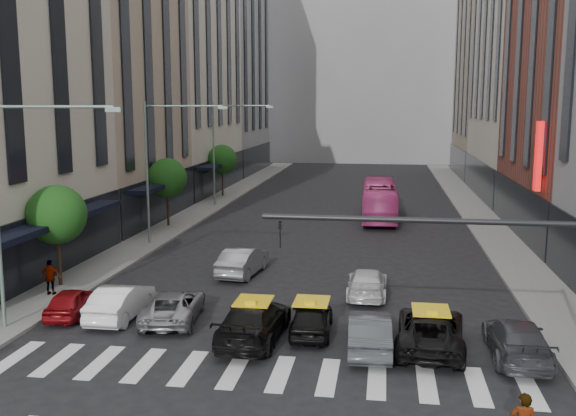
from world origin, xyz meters
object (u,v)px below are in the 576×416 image
at_px(streetlamp_near, 17,184).
at_px(taxi_center, 312,318).
at_px(streetlamp_mid, 161,153).
at_px(car_white_front, 121,301).
at_px(streetlamp_far, 224,140).
at_px(pedestrian_far, 51,277).
at_px(bus, 379,200).
at_px(taxi_left, 254,321).
at_px(car_red, 71,302).

bearing_deg(streetlamp_near, taxi_center, 7.13).
xyz_separation_m(streetlamp_mid, car_white_front, (3.04, -13.86, -5.18)).
distance_m(streetlamp_far, pedestrian_far, 28.08).
height_order(bus, pedestrian_far, bus).
distance_m(taxi_left, bus, 27.80).
bearing_deg(taxi_center, streetlamp_far, -71.64).
relative_size(streetlamp_near, car_red, 2.51).
height_order(streetlamp_near, car_white_front, streetlamp_near).
bearing_deg(taxi_center, taxi_left, 23.46).
relative_size(car_white_front, taxi_left, 0.82).
bearing_deg(streetlamp_far, pedestrian_far, -92.81).
distance_m(streetlamp_near, streetlamp_far, 32.00).
bearing_deg(bus, car_red, 62.57).
relative_size(car_white_front, taxi_center, 1.13).
distance_m(streetlamp_near, streetlamp_mid, 16.00).
bearing_deg(pedestrian_far, bus, -129.77).
bearing_deg(bus, taxi_left, 79.65).
distance_m(bus, pedestrian_far, 27.80).
relative_size(streetlamp_near, taxi_center, 2.33).
bearing_deg(streetlamp_mid, streetlamp_near, -90.00).
relative_size(car_red, taxi_left, 0.67).
height_order(taxi_center, bus, bus).
height_order(car_red, car_white_front, car_white_front).
bearing_deg(pedestrian_far, streetlamp_far, -100.13).
distance_m(streetlamp_far, car_red, 30.41).
bearing_deg(streetlamp_mid, taxi_left, -59.66).
bearing_deg(car_red, car_white_front, 174.38).
distance_m(car_red, taxi_center, 10.41).
height_order(taxi_left, taxi_center, taxi_left).
bearing_deg(car_red, streetlamp_mid, -94.27).
xyz_separation_m(streetlamp_far, car_white_front, (3.04, -29.86, -5.18)).
bearing_deg(streetlamp_far, car_white_front, -84.18).
bearing_deg(streetlamp_near, streetlamp_mid, 90.00).
bearing_deg(taxi_center, car_red, -5.42).
bearing_deg(streetlamp_mid, bus, 41.13).
relative_size(taxi_center, bus, 0.36).
bearing_deg(taxi_left, streetlamp_near, 4.79).
bearing_deg(streetlamp_near, pedestrian_far, 107.21).
xyz_separation_m(car_red, car_white_front, (2.20, 0.08, 0.11)).
bearing_deg(pedestrian_far, taxi_center, 159.37).
height_order(streetlamp_mid, streetlamp_far, same).
relative_size(streetlamp_near, taxi_left, 1.70).
xyz_separation_m(taxi_center, bus, (2.33, 26.44, 0.84)).
relative_size(car_white_front, pedestrian_far, 2.63).
relative_size(streetlamp_mid, car_red, 2.51).
xyz_separation_m(streetlamp_near, taxi_left, (9.13, 0.41, -5.13)).
bearing_deg(car_white_front, pedestrian_far, -27.12).
relative_size(streetlamp_mid, car_white_front, 2.06).
bearing_deg(streetlamp_far, bus, -17.04).
distance_m(streetlamp_near, pedestrian_far, 6.73).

